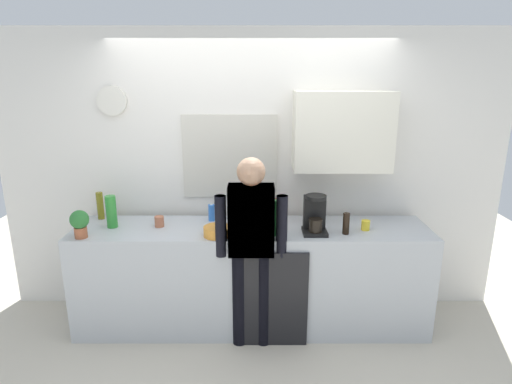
% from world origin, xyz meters
% --- Properties ---
extents(ground_plane, '(8.00, 8.00, 0.00)m').
position_xyz_m(ground_plane, '(0.00, 0.00, 0.00)').
color(ground_plane, beige).
extents(kitchen_counter, '(3.06, 0.64, 0.93)m').
position_xyz_m(kitchen_counter, '(0.00, 0.30, 0.46)').
color(kitchen_counter, '#B2B7BC').
rests_on(kitchen_counter, ground_plane).
extents(dishwasher_panel, '(0.56, 0.02, 0.84)m').
position_xyz_m(dishwasher_panel, '(0.18, -0.03, 0.42)').
color(dishwasher_panel, black).
rests_on(dishwasher_panel, ground_plane).
extents(back_wall_assembly, '(4.66, 0.42, 2.60)m').
position_xyz_m(back_wall_assembly, '(0.09, 0.70, 1.36)').
color(back_wall_assembly, white).
rests_on(back_wall_assembly, ground_plane).
extents(coffee_maker, '(0.20, 0.20, 0.33)m').
position_xyz_m(coffee_maker, '(0.52, 0.18, 1.07)').
color(coffee_maker, black).
rests_on(coffee_maker, kitchen_counter).
extents(bottle_red_vinegar, '(0.06, 0.06, 0.22)m').
position_xyz_m(bottle_red_vinegar, '(0.23, 0.44, 1.04)').
color(bottle_red_vinegar, maroon).
rests_on(bottle_red_vinegar, kitchen_counter).
extents(bottle_amber_beer, '(0.06, 0.06, 0.23)m').
position_xyz_m(bottle_amber_beer, '(0.51, 0.49, 1.04)').
color(bottle_amber_beer, brown).
rests_on(bottle_amber_beer, kitchen_counter).
extents(bottle_dark_sauce, '(0.06, 0.06, 0.18)m').
position_xyz_m(bottle_dark_sauce, '(0.78, 0.15, 1.02)').
color(bottle_dark_sauce, black).
rests_on(bottle_dark_sauce, kitchen_counter).
extents(bottle_clear_soda, '(0.09, 0.09, 0.28)m').
position_xyz_m(bottle_clear_soda, '(-1.20, 0.31, 1.07)').
color(bottle_clear_soda, '#2D8C33').
rests_on(bottle_clear_soda, kitchen_counter).
extents(bottle_green_wine, '(0.07, 0.07, 0.30)m').
position_xyz_m(bottle_green_wine, '(0.18, 0.12, 1.08)').
color(bottle_green_wine, '#195923').
rests_on(bottle_green_wine, kitchen_counter).
extents(bottle_olive_oil, '(0.06, 0.06, 0.25)m').
position_xyz_m(bottle_olive_oil, '(-1.38, 0.53, 1.05)').
color(bottle_olive_oil, olive).
rests_on(bottle_olive_oil, kitchen_counter).
extents(cup_terracotta_mug, '(0.08, 0.08, 0.09)m').
position_xyz_m(cup_terracotta_mug, '(-0.80, 0.32, 0.97)').
color(cup_terracotta_mug, '#B26647').
rests_on(cup_terracotta_mug, kitchen_counter).
extents(cup_yellow_cup, '(0.07, 0.07, 0.09)m').
position_xyz_m(cup_yellow_cup, '(0.97, 0.24, 0.97)').
color(cup_yellow_cup, yellow).
rests_on(cup_yellow_cup, kitchen_counter).
extents(mixing_bowl, '(0.22, 0.22, 0.08)m').
position_xyz_m(mixing_bowl, '(-0.28, 0.10, 0.97)').
color(mixing_bowl, orange).
rests_on(mixing_bowl, kitchen_counter).
extents(potted_plant, '(0.15, 0.15, 0.23)m').
position_xyz_m(potted_plant, '(-1.38, 0.07, 1.06)').
color(potted_plant, '#9E5638').
rests_on(potted_plant, kitchen_counter).
extents(dish_soap, '(0.06, 0.06, 0.18)m').
position_xyz_m(dish_soap, '(-0.36, 0.48, 1.01)').
color(dish_soap, blue).
rests_on(dish_soap, kitchen_counter).
extents(storage_canister, '(0.14, 0.14, 0.17)m').
position_xyz_m(storage_canister, '(-0.14, 0.49, 1.01)').
color(storage_canister, silver).
rests_on(storage_canister, kitchen_counter).
extents(person_at_sink, '(0.57, 0.22, 1.60)m').
position_xyz_m(person_at_sink, '(0.00, 0.00, 0.95)').
color(person_at_sink, black).
rests_on(person_at_sink, ground_plane).
extents(person_guest, '(0.57, 0.22, 1.60)m').
position_xyz_m(person_guest, '(0.00, 0.00, 0.95)').
color(person_guest, black).
rests_on(person_guest, ground_plane).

